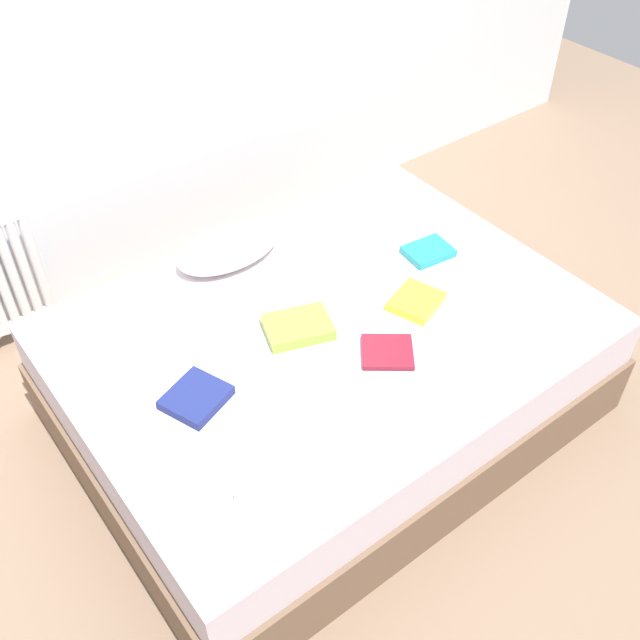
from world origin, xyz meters
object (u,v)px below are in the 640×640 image
(textbook_navy, at_px, (196,398))
(textbook_yellow, at_px, (416,301))
(bed, at_px, (327,369))
(pillow, at_px, (228,248))
(textbook_white, at_px, (271,480))
(textbook_teal, at_px, (428,251))
(textbook_lime, at_px, (298,327))
(textbook_maroon, at_px, (387,352))

(textbook_navy, distance_m, textbook_yellow, 0.94)
(bed, height_order, textbook_navy, textbook_navy)
(pillow, bearing_deg, textbook_white, -115.66)
(textbook_navy, xyz_separation_m, textbook_teal, (1.20, 0.12, -0.00))
(pillow, height_order, textbook_white, pillow)
(pillow, bearing_deg, textbook_navy, -130.23)
(textbook_teal, height_order, textbook_yellow, textbook_yellow)
(textbook_lime, relative_size, textbook_yellow, 1.26)
(textbook_white, bearing_deg, textbook_teal, 72.79)
(textbook_navy, bearing_deg, textbook_teal, -15.05)
(textbook_lime, height_order, textbook_white, textbook_lime)
(textbook_maroon, relative_size, textbook_yellow, 0.96)
(textbook_maroon, bearing_deg, textbook_teal, -19.05)
(bed, height_order, textbook_teal, textbook_teal)
(textbook_lime, relative_size, textbook_white, 1.28)
(bed, bearing_deg, textbook_lime, 164.89)
(textbook_teal, bearing_deg, textbook_yellow, -134.61)
(bed, relative_size, textbook_navy, 9.91)
(textbook_lime, xyz_separation_m, textbook_white, (-0.47, -0.50, -0.01))
(textbook_teal, xyz_separation_m, textbook_lime, (-0.72, -0.05, 0.01))
(pillow, distance_m, textbook_white, 1.15)
(bed, height_order, textbook_white, textbook_white)
(textbook_lime, bearing_deg, textbook_yellow, 0.26)
(textbook_yellow, bearing_deg, textbook_maroon, -171.96)
(pillow, xyz_separation_m, textbook_navy, (-0.51, -0.61, -0.04))
(textbook_teal, relative_size, textbook_lime, 0.78)
(textbook_navy, height_order, textbook_maroon, textbook_navy)
(textbook_navy, relative_size, textbook_white, 1.05)
(textbook_white, bearing_deg, textbook_maroon, 65.31)
(textbook_maroon, distance_m, textbook_yellow, 0.30)
(textbook_navy, relative_size, textbook_yellow, 1.03)
(bed, relative_size, textbook_yellow, 10.25)
(textbook_white, bearing_deg, textbook_navy, 139.96)
(textbook_teal, bearing_deg, pillow, 151.43)
(bed, xyz_separation_m, textbook_maroon, (0.07, -0.26, 0.26))
(textbook_navy, height_order, textbook_white, textbook_navy)
(textbook_teal, height_order, textbook_lime, textbook_lime)
(bed, relative_size, textbook_white, 10.40)
(textbook_teal, distance_m, textbook_white, 1.31)
(textbook_navy, xyz_separation_m, textbook_maroon, (0.67, -0.23, -0.01))
(pillow, relative_size, textbook_maroon, 2.49)
(bed, bearing_deg, textbook_yellow, -20.30)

